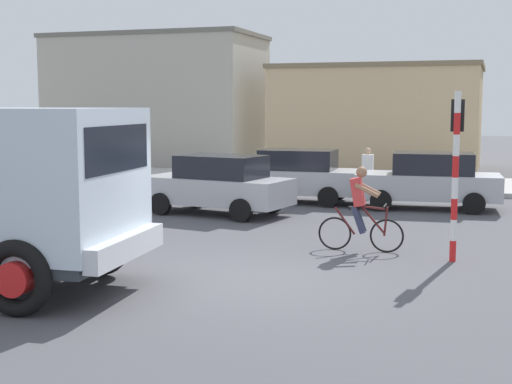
% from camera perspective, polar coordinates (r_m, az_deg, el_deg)
% --- Properties ---
extents(ground_plane, '(120.00, 120.00, 0.00)m').
position_cam_1_polar(ground_plane, '(12.18, -0.47, -7.10)').
color(ground_plane, '#4C4C51').
extents(sidewalk_far, '(80.00, 5.00, 0.16)m').
position_cam_1_polar(sidewalk_far, '(26.82, 10.02, 0.69)').
color(sidewalk_far, '#ADADA8').
rests_on(sidewalk_far, ground).
extents(cyclist, '(1.73, 0.50, 1.72)m').
position_cam_1_polar(cyclist, '(14.65, 8.25, -1.34)').
color(cyclist, black).
rests_on(cyclist, ground).
extents(traffic_light_pole, '(0.24, 0.43, 3.20)m').
position_cam_1_polar(traffic_light_pole, '(14.01, 15.55, 3.06)').
color(traffic_light_pole, red).
rests_on(traffic_light_pole, ground).
extents(car_red_near, '(4.24, 2.40, 1.60)m').
position_cam_1_polar(car_red_near, '(19.44, -3.03, 0.62)').
color(car_red_near, '#B7B7BC').
rests_on(car_red_near, ground).
extents(car_white_mid, '(4.05, 1.98, 1.60)m').
position_cam_1_polar(car_white_mid, '(21.89, 3.08, 1.33)').
color(car_white_mid, '#B7B7BC').
rests_on(car_white_mid, ground).
extents(car_far_side, '(4.12, 2.12, 1.60)m').
position_cam_1_polar(car_far_side, '(21.03, 13.52, 0.91)').
color(car_far_side, '#B7B7BC').
rests_on(car_far_side, ground).
extents(pedestrian_near_kerb, '(0.34, 0.22, 1.62)m').
position_cam_1_polar(pedestrian_near_kerb, '(22.67, 8.81, 1.53)').
color(pedestrian_near_kerb, '#2D334C').
rests_on(pedestrian_near_kerb, ground).
extents(building_corner_left, '(10.24, 5.61, 6.34)m').
position_cam_1_polar(building_corner_left, '(36.59, -7.79, 7.23)').
color(building_corner_left, '#B2AD9E').
rests_on(building_corner_left, ground).
extents(building_mid_block, '(9.21, 6.75, 4.72)m').
position_cam_1_polar(building_mid_block, '(34.15, 9.69, 5.86)').
color(building_mid_block, '#D1B284').
rests_on(building_mid_block, ground).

